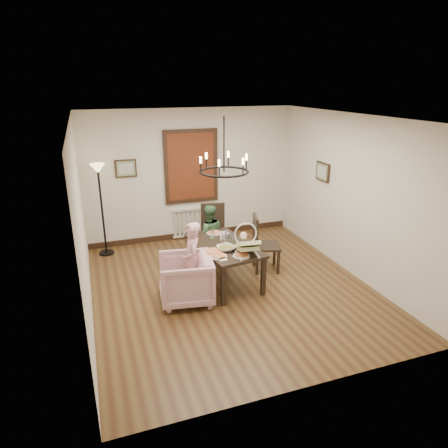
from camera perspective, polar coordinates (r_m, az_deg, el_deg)
room_shell at (r=6.65m, az=-0.04°, el=3.12°), size 4.51×5.00×2.81m
dining_table at (r=6.77m, az=-0.00°, el=-3.59°), size 1.04×1.60×0.70m
chair_far at (r=7.76m, az=-1.36°, el=-1.16°), size 0.54×0.54×1.07m
chair_right at (r=7.28m, az=6.11°, el=-2.70°), size 0.58×0.58×1.07m
armchair at (r=6.33m, az=-5.47°, el=-7.85°), size 0.95×0.93×0.75m
elderly_woman at (r=6.37m, az=-4.55°, el=-6.14°), size 0.29×0.41×1.05m
seated_man at (r=7.52m, az=-2.19°, el=-2.29°), size 0.51×0.42×0.97m
baby_bouncer at (r=6.32m, az=3.24°, el=-2.82°), size 0.45×0.58×0.35m
salad_bowl at (r=6.49m, az=0.24°, el=-3.45°), size 0.34×0.34×0.08m
pizza_platter at (r=6.41m, az=-1.43°, el=-3.98°), size 0.30×0.30×0.04m
drinking_glass at (r=6.79m, az=1.02°, el=-2.07°), size 0.07×0.07×0.15m
window_blinds at (r=8.54m, az=-4.70°, el=8.18°), size 1.00×0.03×1.40m
radiator at (r=8.90m, az=-4.51°, el=0.30°), size 0.92×0.12×0.62m
picture_back at (r=8.32m, az=-13.84°, el=7.72°), size 0.42×0.03×0.36m
picture_right at (r=8.01m, az=13.89°, el=7.26°), size 0.03×0.42×0.36m
floor_lamp at (r=8.16m, az=-17.00°, el=1.74°), size 0.30×0.30×1.80m
chandelier at (r=6.36m, az=-0.00°, el=7.49°), size 0.80×0.80×0.04m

